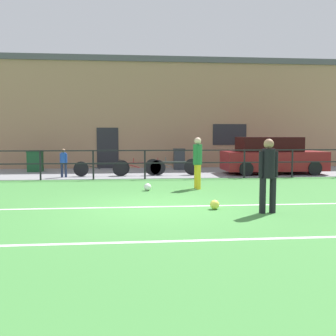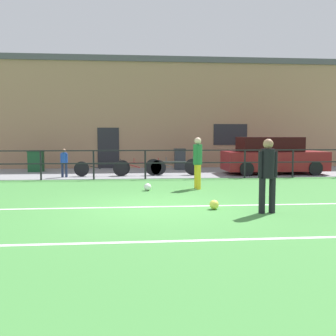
{
  "view_description": "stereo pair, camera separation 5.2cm",
  "coord_description": "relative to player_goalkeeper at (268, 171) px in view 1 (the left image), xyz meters",
  "views": [
    {
      "loc": [
        -0.56,
        -9.17,
        1.75
      ],
      "look_at": [
        0.6,
        2.76,
        0.71
      ],
      "focal_mm": 41.46,
      "sensor_mm": 36.0,
      "label": 1
    },
    {
      "loc": [
        -0.51,
        -9.17,
        1.75
      ],
      "look_at": [
        0.6,
        2.76,
        0.71
      ],
      "focal_mm": 41.46,
      "sensor_mm": 36.0,
      "label": 2
    }
  ],
  "objects": [
    {
      "name": "ground",
      "position": [
        -2.47,
        0.88,
        -0.96
      ],
      "size": [
        60.0,
        44.0,
        0.04
      ],
      "primitive_type": "cube",
      "color": "#42843D"
    },
    {
      "name": "field_line_touchline",
      "position": [
        -2.47,
        0.98,
        -0.94
      ],
      "size": [
        36.0,
        0.11,
        0.0
      ],
      "primitive_type": "cube",
      "color": "white",
      "rests_on": "ground"
    },
    {
      "name": "field_line_hash",
      "position": [
        -2.47,
        -2.09,
        -0.94
      ],
      "size": [
        36.0,
        0.11,
        0.0
      ],
      "primitive_type": "cube",
      "color": "white",
      "rests_on": "ground"
    },
    {
      "name": "pavement_strip",
      "position": [
        -2.47,
        9.38,
        -0.93
      ],
      "size": [
        48.0,
        5.0,
        0.02
      ],
      "primitive_type": "cube",
      "color": "gray",
      "rests_on": "ground"
    },
    {
      "name": "perimeter_fence",
      "position": [
        -2.47,
        6.88,
        -0.19
      ],
      "size": [
        36.07,
        0.07,
        1.15
      ],
      "color": "black",
      "rests_on": "ground"
    },
    {
      "name": "clubhouse_facade",
      "position": [
        -2.47,
        13.08,
        1.95
      ],
      "size": [
        28.0,
        2.56,
        5.76
      ],
      "color": "#A37A5B",
      "rests_on": "ground"
    },
    {
      "name": "player_goalkeeper",
      "position": [
        0.0,
        0.0,
        0.0
      ],
      "size": [
        0.45,
        0.29,
        1.65
      ],
      "rotation": [
        0.0,
        0.0,
        0.12
      ],
      "color": "black",
      "rests_on": "ground"
    },
    {
      "name": "player_striker",
      "position": [
        -0.89,
        3.98,
        0.0
      ],
      "size": [
        0.29,
        0.45,
        1.66
      ],
      "rotation": [
        0.0,
        0.0,
        1.68
      ],
      "color": "gold",
      "rests_on": "ground"
    },
    {
      "name": "soccer_ball_match",
      "position": [
        -2.51,
        3.71,
        -0.82
      ],
      "size": [
        0.23,
        0.23,
        0.23
      ],
      "primitive_type": "sphere",
      "color": "white",
      "rests_on": "ground"
    },
    {
      "name": "soccer_ball_spare",
      "position": [
        -1.08,
        0.54,
        -0.83
      ],
      "size": [
        0.22,
        0.22,
        0.22
      ],
      "primitive_type": "sphere",
      "color": "#E5E04C",
      "rests_on": "ground"
    },
    {
      "name": "spectator_child",
      "position": [
        -5.73,
        7.69,
        -0.26
      ],
      "size": [
        0.31,
        0.2,
        1.16
      ],
      "rotation": [
        0.0,
        0.0,
        2.83
      ],
      "color": "#232D4C",
      "rests_on": "pavement_strip"
    },
    {
      "name": "parked_car_red",
      "position": [
        3.19,
        8.28,
        -0.15
      ],
      "size": [
        4.39,
        1.92,
        1.62
      ],
      "color": "maroon",
      "rests_on": "pavement_strip"
    },
    {
      "name": "bicycle_parked_0",
      "position": [
        -1.26,
        8.08,
        -0.56
      ],
      "size": [
        2.38,
        0.04,
        0.78
      ],
      "color": "black",
      "rests_on": "pavement_strip"
    },
    {
      "name": "bicycle_parked_1",
      "position": [
        -4.28,
        7.93,
        -0.59
      ],
      "size": [
        2.22,
        0.04,
        0.72
      ],
      "color": "black",
      "rests_on": "pavement_strip"
    },
    {
      "name": "bicycle_parked_2",
      "position": [
        -2.64,
        8.08,
        -0.58
      ],
      "size": [
        2.18,
        0.04,
        0.75
      ],
      "color": "black",
      "rests_on": "pavement_strip"
    },
    {
      "name": "trash_bin_0",
      "position": [
        -7.46,
        10.25,
        -0.42
      ],
      "size": [
        0.68,
        0.58,
        0.99
      ],
      "color": "#194C28",
      "rests_on": "pavement_strip"
    },
    {
      "name": "trash_bin_1",
      "position": [
        -0.64,
        10.7,
        -0.4
      ],
      "size": [
        0.55,
        0.47,
        1.04
      ],
      "color": "#33383D",
      "rests_on": "pavement_strip"
    }
  ]
}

